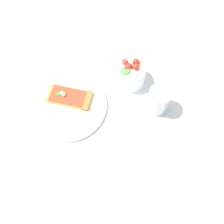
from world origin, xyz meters
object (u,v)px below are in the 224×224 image
object	(u,v)px
plate	(68,105)
soda_glass	(158,101)
salad_bowl	(130,74)
pizza_slice_main	(71,97)
paper_napkin	(92,178)

from	to	relation	value
plate	soda_glass	distance (m)	0.31
salad_bowl	pizza_slice_main	bearing A→B (deg)	-32.55
soda_glass	pizza_slice_main	bearing A→B (deg)	-59.86
salad_bowl	soda_glass	bearing A→B (deg)	74.94
plate	salad_bowl	distance (m)	0.25
soda_glass	paper_napkin	bearing A→B (deg)	-5.78
pizza_slice_main	paper_napkin	world-z (taller)	pizza_slice_main
plate	paper_napkin	world-z (taller)	plate
pizza_slice_main	paper_napkin	bearing A→B (deg)	51.79
plate	salad_bowl	xyz separation A→B (m)	(-0.21, 0.12, 0.03)
plate	paper_napkin	distance (m)	0.27
plate	soda_glass	size ratio (longest dim) A/B	2.60
soda_glass	paper_napkin	size ratio (longest dim) A/B	0.99
pizza_slice_main	salad_bowl	xyz separation A→B (m)	(-0.19, 0.12, 0.02)
salad_bowl	paper_napkin	size ratio (longest dim) A/B	1.04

